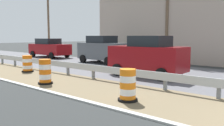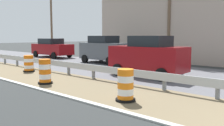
{
  "view_description": "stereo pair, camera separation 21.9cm",
  "coord_description": "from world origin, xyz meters",
  "px_view_note": "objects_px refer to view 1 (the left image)",
  "views": [
    {
      "loc": [
        -6.49,
        0.94,
        2.13
      ],
      "look_at": [
        2.38,
        8.7,
        0.82
      ],
      "focal_mm": 38.55,
      "sensor_mm": 36.0,
      "label": 1
    },
    {
      "loc": [
        -6.34,
        0.78,
        2.13
      ],
      "look_at": [
        2.38,
        8.7,
        0.82
      ],
      "focal_mm": 38.55,
      "sensor_mm": 36.0,
      "label": 2
    }
  ],
  "objects_px": {
    "traffic_barrel_nearest": "(128,87)",
    "car_distant_a": "(49,48)",
    "car_trailing_far_lane": "(148,56)",
    "utility_pole_near": "(167,11)",
    "utility_pole_mid": "(48,13)",
    "traffic_barrel_close": "(45,73)",
    "car_mid_far_lane": "(103,49)",
    "traffic_barrel_mid": "(27,65)"
  },
  "relations": [
    {
      "from": "car_mid_far_lane",
      "to": "traffic_barrel_mid",
      "type": "bearing_deg",
      "value": -89.24
    },
    {
      "from": "utility_pole_mid",
      "to": "utility_pole_near",
      "type": "bearing_deg",
      "value": -87.38
    },
    {
      "from": "traffic_barrel_mid",
      "to": "traffic_barrel_close",
      "type": "bearing_deg",
      "value": -109.26
    },
    {
      "from": "traffic_barrel_nearest",
      "to": "utility_pole_mid",
      "type": "relative_size",
      "value": 0.11
    },
    {
      "from": "car_distant_a",
      "to": "traffic_barrel_mid",
      "type": "bearing_deg",
      "value": -43.37
    },
    {
      "from": "traffic_barrel_nearest",
      "to": "car_distant_a",
      "type": "height_order",
      "value": "car_distant_a"
    },
    {
      "from": "traffic_barrel_mid",
      "to": "utility_pole_mid",
      "type": "height_order",
      "value": "utility_pole_mid"
    },
    {
      "from": "traffic_barrel_nearest",
      "to": "car_mid_far_lane",
      "type": "height_order",
      "value": "car_mid_far_lane"
    },
    {
      "from": "car_trailing_far_lane",
      "to": "utility_pole_mid",
      "type": "bearing_deg",
      "value": -19.94
    },
    {
      "from": "car_mid_far_lane",
      "to": "utility_pole_near",
      "type": "xyz_separation_m",
      "value": [
        3.44,
        -3.74,
        3.01
      ]
    },
    {
      "from": "traffic_barrel_close",
      "to": "car_mid_far_lane",
      "type": "distance_m",
      "value": 8.88
    },
    {
      "from": "utility_pole_mid",
      "to": "traffic_barrel_mid",
      "type": "bearing_deg",
      "value": -129.23
    },
    {
      "from": "traffic_barrel_close",
      "to": "car_trailing_far_lane",
      "type": "height_order",
      "value": "car_trailing_far_lane"
    },
    {
      "from": "car_mid_far_lane",
      "to": "utility_pole_near",
      "type": "relative_size",
      "value": 0.55
    },
    {
      "from": "utility_pole_near",
      "to": "traffic_barrel_mid",
      "type": "bearing_deg",
      "value": 159.08
    },
    {
      "from": "traffic_barrel_close",
      "to": "traffic_barrel_mid",
      "type": "height_order",
      "value": "traffic_barrel_close"
    },
    {
      "from": "traffic_barrel_close",
      "to": "utility_pole_near",
      "type": "bearing_deg",
      "value": 0.83
    },
    {
      "from": "utility_pole_near",
      "to": "car_distant_a",
      "type": "bearing_deg",
      "value": 105.56
    },
    {
      "from": "car_distant_a",
      "to": "traffic_barrel_close",
      "type": "bearing_deg",
      "value": -36.93
    },
    {
      "from": "car_trailing_far_lane",
      "to": "utility_pole_near",
      "type": "height_order",
      "value": "utility_pole_near"
    },
    {
      "from": "traffic_barrel_nearest",
      "to": "car_distant_a",
      "type": "bearing_deg",
      "value": 63.64
    },
    {
      "from": "car_mid_far_lane",
      "to": "traffic_barrel_nearest",
      "type": "bearing_deg",
      "value": -41.26
    },
    {
      "from": "traffic_barrel_nearest",
      "to": "car_trailing_far_lane",
      "type": "height_order",
      "value": "car_trailing_far_lane"
    },
    {
      "from": "utility_pole_near",
      "to": "traffic_barrel_close",
      "type": "bearing_deg",
      "value": -179.17
    },
    {
      "from": "traffic_barrel_close",
      "to": "car_mid_far_lane",
      "type": "height_order",
      "value": "car_mid_far_lane"
    },
    {
      "from": "utility_pole_mid",
      "to": "traffic_barrel_nearest",
      "type": "bearing_deg",
      "value": -117.87
    },
    {
      "from": "car_distant_a",
      "to": "utility_pole_near",
      "type": "height_order",
      "value": "utility_pole_near"
    },
    {
      "from": "traffic_barrel_mid",
      "to": "utility_pole_near",
      "type": "bearing_deg",
      "value": -20.92
    },
    {
      "from": "traffic_barrel_nearest",
      "to": "car_trailing_far_lane",
      "type": "xyz_separation_m",
      "value": [
        4.72,
        2.28,
        0.6
      ]
    },
    {
      "from": "car_mid_far_lane",
      "to": "car_distant_a",
      "type": "height_order",
      "value": "car_mid_far_lane"
    },
    {
      "from": "traffic_barrel_close",
      "to": "traffic_barrel_mid",
      "type": "bearing_deg",
      "value": 70.74
    },
    {
      "from": "traffic_barrel_nearest",
      "to": "car_distant_a",
      "type": "relative_size",
      "value": 0.22
    },
    {
      "from": "traffic_barrel_close",
      "to": "car_distant_a",
      "type": "distance_m",
      "value": 14.25
    },
    {
      "from": "traffic_barrel_nearest",
      "to": "traffic_barrel_mid",
      "type": "bearing_deg",
      "value": 81.76
    },
    {
      "from": "car_trailing_far_lane",
      "to": "traffic_barrel_close",
      "type": "bearing_deg",
      "value": 63.37
    },
    {
      "from": "car_trailing_far_lane",
      "to": "car_distant_a",
      "type": "distance_m",
      "value": 14.31
    },
    {
      "from": "traffic_barrel_close",
      "to": "utility_pole_mid",
      "type": "bearing_deg",
      "value": 55.18
    },
    {
      "from": "car_trailing_far_lane",
      "to": "utility_pole_mid",
      "type": "height_order",
      "value": "utility_pole_mid"
    },
    {
      "from": "traffic_barrel_nearest",
      "to": "traffic_barrel_mid",
      "type": "height_order",
      "value": "traffic_barrel_nearest"
    },
    {
      "from": "traffic_barrel_close",
      "to": "utility_pole_near",
      "type": "relative_size",
      "value": 0.14
    },
    {
      "from": "car_trailing_far_lane",
      "to": "utility_pole_near",
      "type": "bearing_deg",
      "value": -71.22
    },
    {
      "from": "traffic_barrel_nearest",
      "to": "car_mid_far_lane",
      "type": "relative_size",
      "value": 0.25
    }
  ]
}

